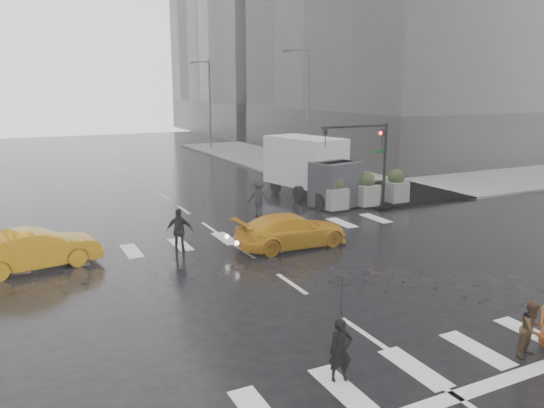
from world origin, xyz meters
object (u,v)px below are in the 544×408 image
traffic_signal_pole (370,148)px  pedestrian_brown (532,329)px  taxi_mid (35,249)px  box_truck (313,167)px

traffic_signal_pole → pedestrian_brown: traffic_signal_pole is taller
taxi_mid → traffic_signal_pole: bearing=-90.3°
traffic_signal_pole → box_truck: size_ratio=0.68×
taxi_mid → pedestrian_brown: bearing=-148.9°
pedestrian_brown → box_truck: bearing=67.2°
pedestrian_brown → box_truck: 18.73m
pedestrian_brown → taxi_mid: taxi_mid is taller
traffic_signal_pole → box_truck: (-1.51, 3.30, -1.34)m
traffic_signal_pole → box_truck: traffic_signal_pole is taller
box_truck → taxi_mid: bearing=-171.2°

